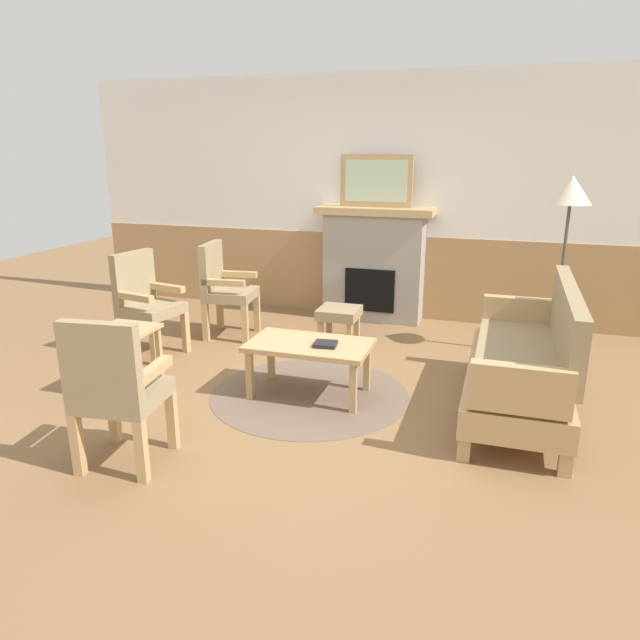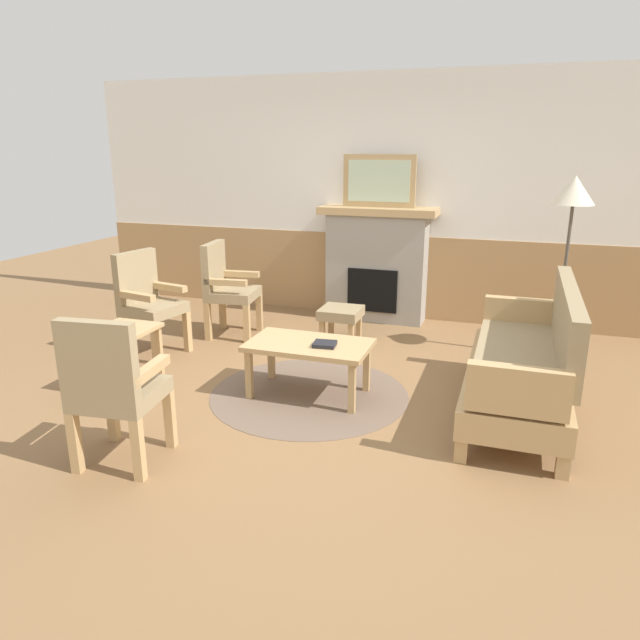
% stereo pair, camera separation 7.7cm
% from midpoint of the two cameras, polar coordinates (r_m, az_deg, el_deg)
% --- Properties ---
extents(ground_plane, '(14.00, 14.00, 0.00)m').
position_cam_midpoint_polar(ground_plane, '(4.69, -0.91, -7.62)').
color(ground_plane, olive).
extents(wall_back, '(7.20, 0.14, 2.70)m').
position_cam_midpoint_polar(wall_back, '(6.81, 6.53, 11.33)').
color(wall_back, white).
rests_on(wall_back, ground_plane).
extents(fireplace, '(1.30, 0.44, 1.28)m').
position_cam_midpoint_polar(fireplace, '(6.66, 5.88, 5.51)').
color(fireplace, gray).
rests_on(fireplace, ground_plane).
extents(framed_picture, '(0.80, 0.04, 0.56)m').
position_cam_midpoint_polar(framed_picture, '(6.55, 6.12, 13.33)').
color(framed_picture, tan).
rests_on(framed_picture, fireplace).
extents(couch, '(0.70, 1.80, 0.98)m').
position_cam_midpoint_polar(couch, '(4.55, 19.79, -4.07)').
color(couch, tan).
rests_on(couch, ground_plane).
extents(coffee_table, '(0.96, 0.56, 0.44)m').
position_cam_midpoint_polar(coffee_table, '(4.62, -0.64, -2.86)').
color(coffee_table, tan).
rests_on(coffee_table, ground_plane).
extents(round_rug, '(1.60, 1.60, 0.01)m').
position_cam_midpoint_polar(round_rug, '(4.76, -0.62, -7.21)').
color(round_rug, brown).
rests_on(round_rug, ground_plane).
extents(book_on_table, '(0.19, 0.17, 0.03)m').
position_cam_midpoint_polar(book_on_table, '(4.52, 0.95, -2.37)').
color(book_on_table, black).
rests_on(book_on_table, coffee_table).
extents(footstool, '(0.40, 0.40, 0.36)m').
position_cam_midpoint_polar(footstool, '(5.91, 2.42, 0.47)').
color(footstool, tan).
rests_on(footstool, ground_plane).
extents(armchair_near_fireplace, '(0.56, 0.56, 0.98)m').
position_cam_midpoint_polar(armchair_near_fireplace, '(5.76, -16.12, 2.02)').
color(armchair_near_fireplace, tan).
rests_on(armchair_near_fireplace, ground_plane).
extents(armchair_by_window_left, '(0.53, 0.53, 0.98)m').
position_cam_midpoint_polar(armchair_by_window_left, '(6.14, -8.77, 3.37)').
color(armchair_by_window_left, tan).
rests_on(armchair_by_window_left, ground_plane).
extents(armchair_front_left, '(0.53, 0.53, 0.98)m').
position_cam_midpoint_polar(armchair_front_left, '(3.76, -18.99, -6.01)').
color(armchair_front_left, tan).
rests_on(armchair_front_left, ground_plane).
extents(side_table, '(0.44, 0.44, 0.55)m').
position_cam_midpoint_polar(side_table, '(4.89, -17.96, -1.99)').
color(side_table, tan).
rests_on(side_table, ground_plane).
extents(floor_lamp_by_couch, '(0.36, 0.36, 1.68)m').
position_cam_midpoint_polar(floor_lamp_by_couch, '(5.70, 23.80, 10.46)').
color(floor_lamp_by_couch, '#332D28').
rests_on(floor_lamp_by_couch, ground_plane).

